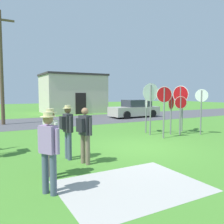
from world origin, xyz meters
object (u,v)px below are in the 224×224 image
(stop_sign_rear_right, at_px, (171,108))
(stop_sign_tallest, at_px, (146,109))
(utility_pole, at_px, (1,66))
(stop_sign_nearest, at_px, (182,102))
(stop_sign_low_front, at_px, (164,103))
(person_in_dark_shirt, at_px, (51,139))
(person_with_sunhat, at_px, (85,132))
(stop_sign_leaning_right, at_px, (151,99))
(stop_sign_rear_left, at_px, (180,100))
(stop_sign_far_back, at_px, (201,104))
(person_in_blue, at_px, (49,148))
(stop_sign_leaning_left, at_px, (180,109))
(person_near_signs, at_px, (67,128))
(parked_car_on_street, at_px, (135,109))

(stop_sign_rear_right, bearing_deg, stop_sign_tallest, 127.44)
(utility_pole, distance_m, stop_sign_nearest, 11.68)
(utility_pole, relative_size, stop_sign_low_front, 3.08)
(person_in_dark_shirt, xyz_separation_m, person_with_sunhat, (1.16, 0.62, -0.00))
(stop_sign_nearest, height_order, stop_sign_leaning_right, stop_sign_leaning_right)
(stop_sign_rear_left, xyz_separation_m, person_with_sunhat, (-6.35, -2.48, -0.75))
(stop_sign_nearest, bearing_deg, stop_sign_far_back, -85.29)
(utility_pole, bearing_deg, person_in_blue, -89.93)
(stop_sign_leaning_left, bearing_deg, person_near_signs, -167.35)
(utility_pole, xyz_separation_m, parked_car_on_street, (10.39, -0.33, -3.21))
(stop_sign_rear_left, distance_m, stop_sign_nearest, 0.75)
(stop_sign_tallest, relative_size, person_in_blue, 1.10)
(stop_sign_far_back, relative_size, stop_sign_leaning_right, 0.89)
(stop_sign_low_front, xyz_separation_m, person_in_dark_shirt, (-5.88, -2.50, -0.67))
(person_in_blue, relative_size, person_near_signs, 1.00)
(utility_pole, bearing_deg, stop_sign_low_front, -54.99)
(stop_sign_low_front, distance_m, person_in_blue, 7.10)
(stop_sign_far_back, bearing_deg, person_in_blue, -158.66)
(stop_sign_tallest, bearing_deg, stop_sign_leaning_right, -108.41)
(stop_sign_leaning_right, xyz_separation_m, person_in_dark_shirt, (-5.90, -3.51, -0.82))
(stop_sign_rear_right, xyz_separation_m, person_in_dark_shirt, (-6.90, -3.12, -0.37))
(stop_sign_far_back, relative_size, stop_sign_tallest, 1.20)
(person_in_dark_shirt, bearing_deg, stop_sign_leaning_right, 30.79)
(stop_sign_tallest, height_order, person_near_signs, stop_sign_tallest)
(person_near_signs, bearing_deg, stop_sign_leaning_left, 12.65)
(stop_sign_far_back, height_order, person_near_signs, stop_sign_far_back)
(stop_sign_rear_left, bearing_deg, stop_sign_tallest, 143.35)
(utility_pole, distance_m, person_with_sunhat, 11.19)
(person_in_blue, height_order, person_in_dark_shirt, same)
(utility_pole, xyz_separation_m, person_near_signs, (1.17, -9.98, -2.89))
(stop_sign_low_front, relative_size, person_with_sunhat, 1.43)
(stop_sign_nearest, relative_size, person_near_signs, 1.37)
(parked_car_on_street, xyz_separation_m, stop_sign_nearest, (-1.97, -7.46, 0.95))
(stop_sign_rear_left, distance_m, stop_sign_far_back, 1.04)
(person_in_blue, xyz_separation_m, person_with_sunhat, (1.45, 1.58, -0.00))
(person_in_blue, bearing_deg, stop_sign_leaning_left, 26.49)
(stop_sign_rear_left, bearing_deg, parked_car_on_street, 71.96)
(stop_sign_rear_left, bearing_deg, person_with_sunhat, -158.68)
(person_in_dark_shirt, bearing_deg, utility_pole, 91.52)
(stop_sign_nearest, xyz_separation_m, stop_sign_tallest, (-2.01, 0.61, -0.36))
(stop_sign_nearest, distance_m, stop_sign_low_front, 2.47)
(stop_sign_tallest, bearing_deg, stop_sign_low_front, -97.83)
(stop_sign_rear_right, xyz_separation_m, person_near_signs, (-6.02, -1.77, -0.34))
(utility_pole, distance_m, stop_sign_far_back, 12.59)
(parked_car_on_street, xyz_separation_m, stop_sign_rear_right, (-3.19, -7.88, 0.66))
(stop_sign_tallest, xyz_separation_m, person_with_sunhat, (-4.95, -3.53, -0.30))
(stop_sign_leaning_left, height_order, person_near_signs, stop_sign_leaning_left)
(stop_sign_leaning_left, xyz_separation_m, stop_sign_low_front, (-1.32, -0.27, 0.35))
(stop_sign_leaning_left, bearing_deg, stop_sign_rear_right, 130.67)
(person_with_sunhat, bearing_deg, stop_sign_low_front, 21.71)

